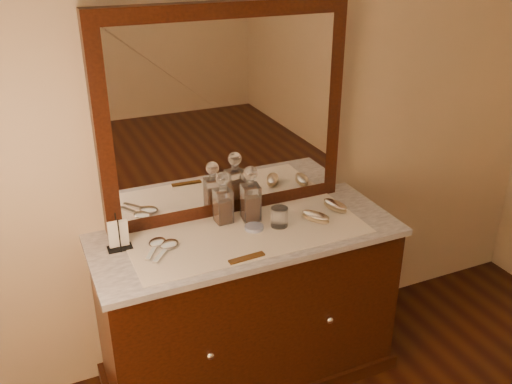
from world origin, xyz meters
The scene contains 18 objects.
dresser_cabinet centered at (0.00, 1.96, 0.41)m, with size 1.40×0.55×0.82m, color black.
dresser_plinth centered at (0.00, 1.96, 0.04)m, with size 1.46×0.59×0.08m, color black.
knob_left centered at (-0.30, 1.67, 0.45)m, with size 0.04×0.04×0.04m, color silver.
knob_right centered at (0.30, 1.67, 0.45)m, with size 0.04×0.04×0.04m, color silver.
marble_top centered at (0.00, 1.96, 0.83)m, with size 1.44×0.59×0.03m, color silver.
mirror_frame centered at (0.00, 2.20, 1.35)m, with size 1.20×0.08×1.00m, color black.
mirror_glass centered at (0.00, 2.17, 1.35)m, with size 1.06×0.01×0.86m, color white.
lace_runner centered at (0.00, 1.94, 0.85)m, with size 1.10×0.45×0.00m, color silver.
pin_dish centered at (0.04, 1.96, 0.86)m, with size 0.09×0.09×0.02m, color white.
comb centered at (-0.10, 1.74, 0.86)m, with size 0.16×0.03×0.01m, color brown.
napkin_rack centered at (-0.57, 2.05, 0.91)m, with size 0.11×0.07×0.16m.
decanter_left centered at (-0.07, 2.09, 0.95)m, with size 0.08×0.08×0.26m.
decanter_right centered at (0.06, 2.06, 0.96)m, with size 0.09×0.09×0.28m.
brush_near centered at (0.34, 1.92, 0.87)m, with size 0.13×0.16×0.04m.
brush_far centered at (0.49, 1.98, 0.87)m, with size 0.10×0.16×0.04m.
hand_mirror_outer centered at (-0.42, 2.00, 0.86)m, with size 0.14×0.19×0.02m.
hand_mirror_inner centered at (-0.38, 1.96, 0.86)m, with size 0.17×0.19×0.02m.
tumblers centered at (0.16, 1.94, 0.90)m, with size 0.08×0.08×0.09m.
Camera 1 is at (-0.89, -0.13, 2.13)m, focal length 39.08 mm.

